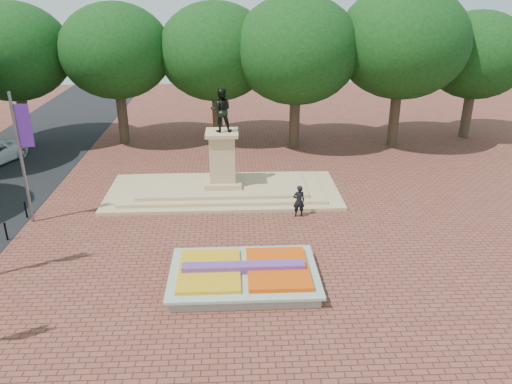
# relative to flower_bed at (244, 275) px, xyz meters

# --- Properties ---
(ground) EXTENTS (90.00, 90.00, 0.00)m
(ground) POSITION_rel_flower_bed_xyz_m (-1.03, 2.00, -0.38)
(ground) COLOR brown
(ground) RESTS_ON ground
(flower_bed) EXTENTS (6.30, 4.30, 0.91)m
(flower_bed) POSITION_rel_flower_bed_xyz_m (0.00, 0.00, 0.00)
(flower_bed) COLOR gray
(flower_bed) RESTS_ON ground
(monument) EXTENTS (14.00, 6.00, 6.40)m
(monument) POSITION_rel_flower_bed_xyz_m (-1.03, 10.00, 0.50)
(monument) COLOR tan
(monument) RESTS_ON ground
(tree_row_back) EXTENTS (44.80, 8.80, 10.43)m
(tree_row_back) POSITION_rel_flower_bed_xyz_m (1.31, 20.00, 6.29)
(tree_row_back) COLOR #3C2E21
(tree_row_back) RESTS_ON ground
(pedestrian) EXTENTS (0.70, 0.50, 1.82)m
(pedestrian) POSITION_rel_flower_bed_xyz_m (3.15, 6.50, 0.53)
(pedestrian) COLOR black
(pedestrian) RESTS_ON ground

